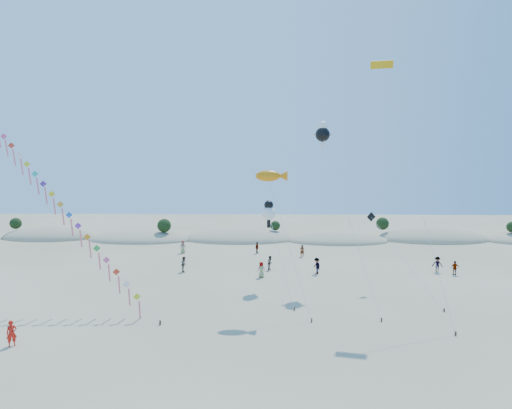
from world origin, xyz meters
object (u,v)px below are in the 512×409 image
at_px(kite_train, 36,177).
at_px(fish_kite, 272,176).
at_px(flyer_foreground, 12,333).
at_px(parafoil_kite, 383,71).

distance_m(kite_train, fish_kite, 21.32).
relative_size(fish_kite, flyer_foreground, 6.65).
height_order(kite_train, fish_kite, kite_train).
bearing_deg(fish_kite, kite_train, 177.81).
bearing_deg(flyer_foreground, parafoil_kite, -10.48).
bearing_deg(parafoil_kite, flyer_foreground, -156.78).
xyz_separation_m(kite_train, parafoil_kite, (31.40, 1.50, 9.51)).
distance_m(fish_kite, parafoil_kite, 14.01).
xyz_separation_m(kite_train, fish_kite, (21.31, -0.82, 0.07)).
bearing_deg(fish_kite, flyer_foreground, -151.55).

